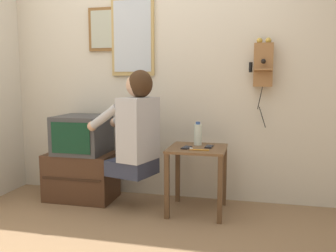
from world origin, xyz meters
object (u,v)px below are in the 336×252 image
Objects in this scene: person at (136,126)px; wall_mirror at (133,36)px; framed_picture at (108,29)px; water_bottle at (198,134)px; cell_phone_spare at (209,147)px; wall_phone_antique at (263,64)px; toothbrush at (198,150)px; television at (82,134)px; cell_phone_held at (186,147)px.

wall_mirror reaches higher than person.
framed_picture is at bearing 60.48° from person.
person is 4.39× the size of water_bottle.
person is 1.11m from framed_picture.
water_bottle is at bearing 146.61° from cell_phone_spare.
framed_picture is (-1.51, 0.04, 0.36)m from wall_phone_antique.
toothbrush is at bearing -77.67° from person.
television is (-0.61, 0.18, -0.12)m from person.
wall_phone_antique is 1.56m from framed_picture.
television is 3.66× the size of cell_phone_spare.
cell_phone_spare is at bearing -146.32° from wall_phone_antique.
framed_picture is at bearing 166.70° from cell_phone_spare.
person reaches higher than water_bottle.
cell_phone_held is at bearing -148.67° from wall_phone_antique.
water_bottle is at bearing 78.26° from cell_phone_held.
television is 3.52× the size of cell_phone_held.
person is 0.48m from cell_phone_held.
wall_phone_antique is 1.00m from toothbrush.
television is at bearing -178.75° from water_bottle.
water_bottle reaches higher than toothbrush.
cell_phone_held is at bearing -34.20° from wall_mirror.
cell_phone_spare is 0.60× the size of water_bottle.
cell_phone_held is at bearing -69.11° from person.
person is 1.99× the size of television.
cell_phone_held is 0.81× the size of toothbrush.
wall_phone_antique reaches higher than person.
cell_phone_spare is (-0.44, -0.29, -0.72)m from wall_phone_antique.
wall_phone_antique is at bearing 37.92° from cell_phone_spare.
television is at bearing -172.17° from wall_phone_antique.
framed_picture reaches higher than water_bottle.
cell_phone_spare is (1.24, -0.06, -0.05)m from television.
wall_mirror is (-0.17, 0.46, 0.83)m from person.
wall_phone_antique is 6.09× the size of cell_phone_held.
toothbrush is (0.04, -0.25, -0.09)m from water_bottle.
wall_mirror is 5.76× the size of cell_phone_held.
person is 0.57m from water_bottle.
wall_phone_antique is 1.06× the size of wall_mirror.
cell_phone_held is 0.63× the size of water_bottle.
wall_mirror is at bearing 160.35° from water_bottle.
framed_picture is (0.17, 0.28, 1.03)m from television.
television reaches higher than cell_phone_held.
cell_phone_spare is 0.18m from toothbrush.
wall_phone_antique reaches higher than television.
water_bottle is (-0.11, 0.09, 0.09)m from cell_phone_spare.
cell_phone_spare is 0.17m from water_bottle.
framed_picture is 1.46m from cell_phone_held.
water_bottle is (-0.56, -0.21, -0.63)m from wall_phone_antique.
wall_phone_antique is 0.86m from water_bottle.
wall_phone_antique is at bearing -1.66° from framed_picture.
person is 7.00× the size of cell_phone_held.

